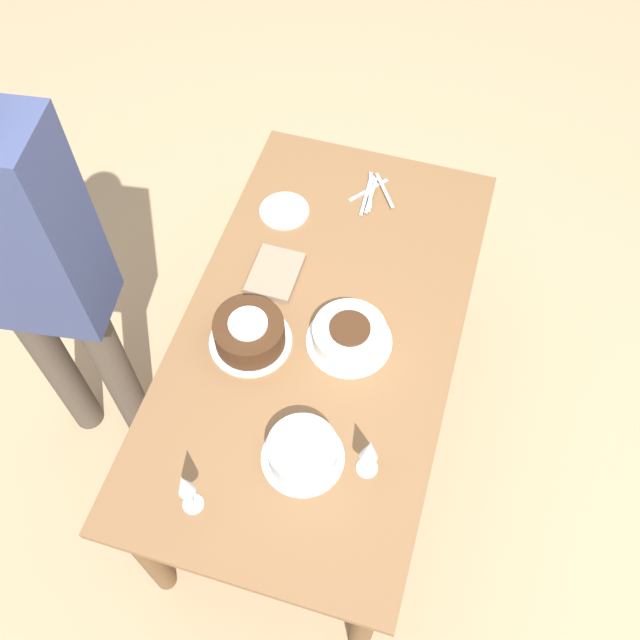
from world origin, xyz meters
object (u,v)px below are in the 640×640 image
at_px(cake_front_chocolate, 249,333).
at_px(person_cutting, 24,260).
at_px(cake_back_decorated, 303,452).
at_px(wine_glass_far, 185,486).
at_px(wine_glass_near, 369,451).
at_px(cake_center_white, 349,335).

relative_size(cake_front_chocolate, person_cutting, 0.15).
distance_m(cake_front_chocolate, cake_back_decorated, 0.41).
distance_m(wine_glass_far, person_cutting, 0.77).
height_order(wine_glass_near, wine_glass_far, wine_glass_far).
bearing_deg(person_cutting, cake_center_white, 4.23).
bearing_deg(cake_back_decorated, cake_front_chocolate, -139.76).
xyz_separation_m(wine_glass_near, wine_glass_far, (0.23, -0.42, 0.02)).
bearing_deg(wine_glass_far, cake_center_white, 156.54).
bearing_deg(wine_glass_near, cake_front_chocolate, -123.42).
height_order(cake_center_white, cake_back_decorated, cake_back_decorated).
bearing_deg(wine_glass_far, person_cutting, -124.23).
xyz_separation_m(cake_center_white, cake_front_chocolate, (0.09, -0.29, 0.01)).
bearing_deg(wine_glass_far, cake_back_decorated, 131.02).
bearing_deg(cake_center_white, wine_glass_near, 22.22).
bearing_deg(cake_center_white, cake_back_decorated, -3.33).
bearing_deg(cake_back_decorated, cake_center_white, 176.67).
distance_m(cake_center_white, person_cutting, 0.95).
bearing_deg(wine_glass_far, cake_front_chocolate, -177.43).
bearing_deg(cake_back_decorated, wine_glass_near, 96.56).
height_order(cake_back_decorated, wine_glass_far, wine_glass_far).
xyz_separation_m(cake_front_chocolate, person_cutting, (0.10, -0.60, 0.27)).
distance_m(cake_back_decorated, wine_glass_near, 0.20).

